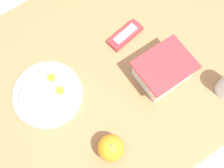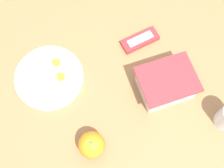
{
  "view_description": "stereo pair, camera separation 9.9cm",
  "coord_description": "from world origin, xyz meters",
  "px_view_note": "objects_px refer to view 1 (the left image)",
  "views": [
    {
      "loc": [
        0.26,
        0.34,
        1.67
      ],
      "look_at": [
        0.06,
        0.05,
        0.75
      ],
      "focal_mm": 50.0,
      "sensor_mm": 36.0,
      "label": 1
    },
    {
      "loc": [
        0.17,
        0.39,
        1.67
      ],
      "look_at": [
        0.06,
        0.05,
        0.75
      ],
      "focal_mm": 50.0,
      "sensor_mm": 36.0,
      "label": 2
    }
  ],
  "objects_px": {
    "food_container": "(163,71)",
    "rice_plate": "(44,95)",
    "orange_fruit": "(111,148)",
    "candy_bar": "(125,35)"
  },
  "relations": [
    {
      "from": "food_container",
      "to": "rice_plate",
      "type": "relative_size",
      "value": 0.78
    },
    {
      "from": "food_container",
      "to": "candy_bar",
      "type": "relative_size",
      "value": 1.29
    },
    {
      "from": "orange_fruit",
      "to": "candy_bar",
      "type": "bearing_deg",
      "value": -132.23
    },
    {
      "from": "orange_fruit",
      "to": "candy_bar",
      "type": "relative_size",
      "value": 0.59
    },
    {
      "from": "food_container",
      "to": "rice_plate",
      "type": "height_order",
      "value": "food_container"
    },
    {
      "from": "rice_plate",
      "to": "candy_bar",
      "type": "bearing_deg",
      "value": -174.53
    },
    {
      "from": "food_container",
      "to": "rice_plate",
      "type": "xyz_separation_m",
      "value": [
        0.35,
        -0.16,
        -0.02
      ]
    },
    {
      "from": "rice_plate",
      "to": "candy_bar",
      "type": "xyz_separation_m",
      "value": [
        -0.34,
        -0.03,
        -0.01
      ]
    },
    {
      "from": "candy_bar",
      "to": "rice_plate",
      "type": "bearing_deg",
      "value": 5.47
    },
    {
      "from": "food_container",
      "to": "orange_fruit",
      "type": "distance_m",
      "value": 0.3
    }
  ]
}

